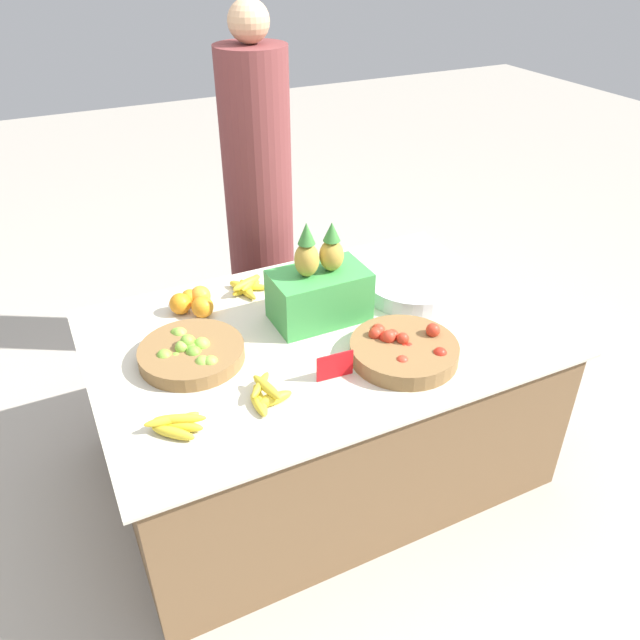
{
  "coord_description": "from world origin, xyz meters",
  "views": [
    {
      "loc": [
        -0.8,
        -1.65,
        1.88
      ],
      "look_at": [
        0.0,
        0.0,
        0.68
      ],
      "focal_mm": 35.0,
      "sensor_mm": 36.0,
      "label": 1
    }
  ],
  "objects_px": {
    "metal_bowl": "(413,286)",
    "produce_crate": "(319,289)",
    "vendor_person": "(259,207)",
    "tomato_basket": "(403,350)",
    "lime_bowl": "(192,352)",
    "price_sign": "(335,366)"
  },
  "relations": [
    {
      "from": "tomato_basket",
      "to": "vendor_person",
      "type": "relative_size",
      "value": 0.23
    },
    {
      "from": "tomato_basket",
      "to": "produce_crate",
      "type": "distance_m",
      "value": 0.38
    },
    {
      "from": "tomato_basket",
      "to": "vendor_person",
      "type": "distance_m",
      "value": 1.15
    },
    {
      "from": "tomato_basket",
      "to": "vendor_person",
      "type": "height_order",
      "value": "vendor_person"
    },
    {
      "from": "price_sign",
      "to": "vendor_person",
      "type": "bearing_deg",
      "value": 84.45
    },
    {
      "from": "lime_bowl",
      "to": "vendor_person",
      "type": "height_order",
      "value": "vendor_person"
    },
    {
      "from": "tomato_basket",
      "to": "metal_bowl",
      "type": "height_order",
      "value": "tomato_basket"
    },
    {
      "from": "lime_bowl",
      "to": "vendor_person",
      "type": "relative_size",
      "value": 0.22
    },
    {
      "from": "lime_bowl",
      "to": "produce_crate",
      "type": "relative_size",
      "value": 0.9
    },
    {
      "from": "metal_bowl",
      "to": "produce_crate",
      "type": "xyz_separation_m",
      "value": [
        -0.41,
        0.0,
        0.09
      ]
    },
    {
      "from": "lime_bowl",
      "to": "tomato_basket",
      "type": "xyz_separation_m",
      "value": [
        0.64,
        -0.3,
        0.0
      ]
    },
    {
      "from": "metal_bowl",
      "to": "produce_crate",
      "type": "relative_size",
      "value": 0.98
    },
    {
      "from": "price_sign",
      "to": "vendor_person",
      "type": "distance_m",
      "value": 1.16
    },
    {
      "from": "price_sign",
      "to": "produce_crate",
      "type": "distance_m",
      "value": 0.36
    },
    {
      "from": "tomato_basket",
      "to": "metal_bowl",
      "type": "bearing_deg",
      "value": 52.67
    },
    {
      "from": "lime_bowl",
      "to": "tomato_basket",
      "type": "bearing_deg",
      "value": -25.08
    },
    {
      "from": "produce_crate",
      "to": "vendor_person",
      "type": "relative_size",
      "value": 0.24
    },
    {
      "from": "produce_crate",
      "to": "metal_bowl",
      "type": "bearing_deg",
      "value": -0.03
    },
    {
      "from": "price_sign",
      "to": "tomato_basket",
      "type": "bearing_deg",
      "value": 2.7
    },
    {
      "from": "tomato_basket",
      "to": "produce_crate",
      "type": "relative_size",
      "value": 0.93
    },
    {
      "from": "produce_crate",
      "to": "vendor_person",
      "type": "distance_m",
      "value": 0.8
    },
    {
      "from": "vendor_person",
      "to": "price_sign",
      "type": "bearing_deg",
      "value": -99.46
    }
  ]
}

